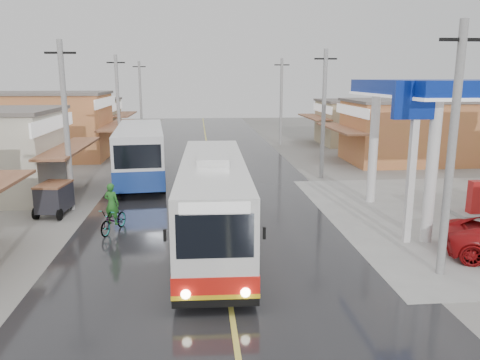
{
  "coord_description": "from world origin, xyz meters",
  "views": [
    {
      "loc": [
        -0.83,
        -13.67,
        6.33
      ],
      "look_at": [
        0.86,
        4.95,
        2.2
      ],
      "focal_mm": 35.0,
      "sensor_mm": 36.0,
      "label": 1
    }
  ],
  "objects": [
    {
      "name": "ground",
      "position": [
        0.0,
        0.0,
        0.0
      ],
      "size": [
        120.0,
        120.0,
        0.0
      ],
      "primitive_type": "plane",
      "color": "slate",
      "rests_on": "ground"
    },
    {
      "name": "road",
      "position": [
        0.0,
        15.0,
        0.01
      ],
      "size": [
        12.0,
        90.0,
        0.02
      ],
      "primitive_type": "cube",
      "color": "black",
      "rests_on": "ground"
    },
    {
      "name": "centre_line",
      "position": [
        0.0,
        15.0,
        0.02
      ],
      "size": [
        0.15,
        90.0,
        0.01
      ],
      "primitive_type": "cube",
      "color": "#D8CC4C",
      "rests_on": "road"
    },
    {
      "name": "shopfronts_left",
      "position": [
        -13.0,
        18.0,
        0.0
      ],
      "size": [
        11.0,
        44.0,
        5.2
      ],
      "primitive_type": null,
      "color": "tan",
      "rests_on": "ground"
    },
    {
      "name": "shopfronts_right",
      "position": [
        15.0,
        12.0,
        0.0
      ],
      "size": [
        11.0,
        44.0,
        4.8
      ],
      "primitive_type": null,
      "color": "beige",
      "rests_on": "ground"
    },
    {
      "name": "utility_poles_left",
      "position": [
        -7.0,
        16.0,
        0.0
      ],
      "size": [
        1.6,
        50.0,
        8.0
      ],
      "primitive_type": null,
      "color": "gray",
      "rests_on": "ground"
    },
    {
      "name": "utility_poles_right",
      "position": [
        7.0,
        15.0,
        0.0
      ],
      "size": [
        1.6,
        36.0,
        8.0
      ],
      "primitive_type": null,
      "color": "gray",
      "rests_on": "ground"
    },
    {
      "name": "coach_bus",
      "position": [
        -0.29,
        3.47,
        1.71
      ],
      "size": [
        2.83,
        11.42,
        3.54
      ],
      "rotation": [
        0.0,
        0.0,
        -0.03
      ],
      "color": "silver",
      "rests_on": "road"
    },
    {
      "name": "second_bus",
      "position": [
        -4.36,
        15.13,
        1.8
      ],
      "size": [
        3.62,
        10.27,
        3.34
      ],
      "rotation": [
        0.0,
        0.0,
        0.09
      ],
      "color": "silver",
      "rests_on": "road"
    },
    {
      "name": "cyclist",
      "position": [
        -4.38,
        5.28,
        0.7
      ],
      "size": [
        1.31,
        2.1,
        2.14
      ],
      "rotation": [
        0.0,
        0.0,
        -0.34
      ],
      "color": "black",
      "rests_on": "ground"
    },
    {
      "name": "tricycle_near",
      "position": [
        -7.54,
        8.01,
        0.87
      ],
      "size": [
        1.54,
        2.13,
        1.53
      ],
      "rotation": [
        0.0,
        0.0,
        -0.13
      ],
      "color": "#26262D",
      "rests_on": "ground"
    }
  ]
}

